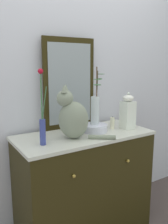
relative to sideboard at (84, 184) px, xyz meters
name	(u,v)px	position (x,y,z in m)	size (l,w,h in m)	color
wall_back	(64,81)	(0.00, 0.33, 0.85)	(4.40, 0.08, 2.60)	silver
sideboard	(84,184)	(0.00, 0.00, 0.00)	(1.11, 0.53, 0.89)	black
mirror_leaning	(70,84)	(0.00, 0.24, 0.83)	(0.48, 0.03, 0.77)	black
cat_sitting	(72,117)	(-0.14, -0.06, 0.61)	(0.40, 0.34, 0.41)	gray
vase_slim_green	(42,123)	(-0.39, -0.07, 0.60)	(0.06, 0.04, 0.53)	#374190
bowl_porcelain	(95,128)	(0.11, 0.01, 0.48)	(0.21, 0.21, 0.06)	white
vase_glass_clear	(95,108)	(0.11, 0.01, 0.64)	(0.12, 0.09, 0.47)	silver
jar_lidded_porcelain	(128,112)	(0.41, -0.06, 0.59)	(0.10, 0.10, 0.32)	white
candle_pillar	(112,123)	(0.29, 0.00, 0.49)	(0.04, 0.04, 0.11)	#EBE5C3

